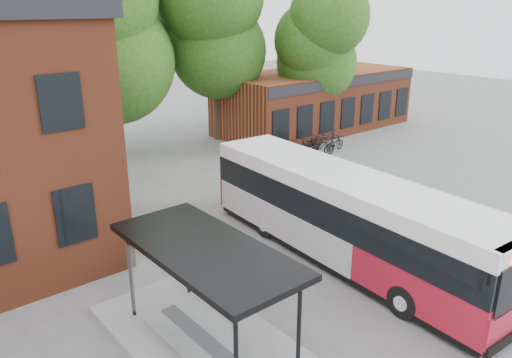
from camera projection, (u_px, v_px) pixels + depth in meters
ground at (304, 274)px, 16.37m from camera, size 100.00×100.00×0.00m
shop_row at (315, 100)px, 34.91m from camera, size 14.00×6.20×4.00m
bus_shelter at (207, 298)px, 12.44m from camera, size 3.60×7.00×2.90m
bike_rail at (295, 152)px, 29.15m from camera, size 5.20×0.10×0.38m
tree_1 at (102, 65)px, 27.55m from camera, size 7.92×7.92×10.40m
tree_2 at (215, 53)px, 30.96m from camera, size 7.92×7.92×11.00m
tree_3 at (317, 67)px, 31.38m from camera, size 7.04×7.04×9.28m
city_bus at (345, 218)px, 16.87m from camera, size 3.35×12.15×3.05m
bicycle_0 at (266, 153)px, 28.11m from camera, size 1.74×1.21×0.87m
bicycle_1 at (255, 151)px, 28.33m from camera, size 1.71×0.75×0.99m
bicycle_2 at (275, 149)px, 28.70m from camera, size 2.00×1.30×0.99m
bicycle_3 at (289, 149)px, 28.37m from camera, size 1.88×0.74×1.10m
bicycle_4 at (319, 147)px, 29.03m from camera, size 1.96×1.31×0.97m
bicycle_5 at (307, 146)px, 29.31m from camera, size 1.62×0.94×0.94m
bicycle_6 at (310, 143)px, 30.13m from camera, size 1.67×0.71×0.85m
bicycle_7 at (335, 143)px, 29.96m from camera, size 1.57×0.51×0.93m
bicycle_extra_0 at (327, 137)px, 31.41m from camera, size 1.91×1.05×0.95m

